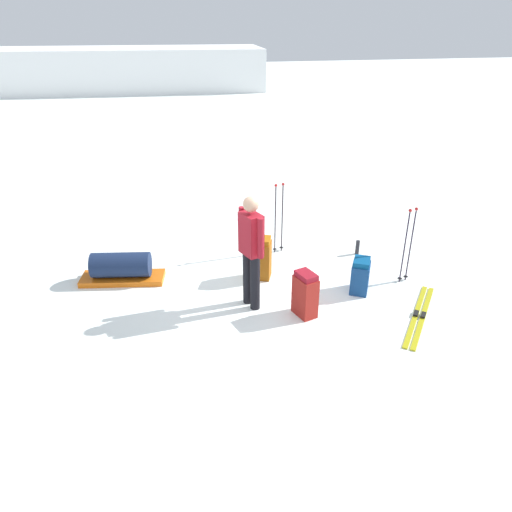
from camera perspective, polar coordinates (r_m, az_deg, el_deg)
name	(u,v)px	position (r m, az deg, el deg)	size (l,w,h in m)	color
ground_plane	(256,297)	(7.36, 0.00, -4.87)	(80.00, 80.00, 0.00)	white
distant_snow_ridge	(115,69)	(30.10, -16.36, 20.53)	(16.43, 5.00, 2.23)	white
skier_standing	(251,247)	(6.70, -0.58, 1.08)	(0.33, 0.54, 1.70)	black
ski_pair_near	(419,315)	(7.29, 18.85, -6.70)	(1.19, 1.48, 0.05)	#B1A818
backpack_large_dark	(305,294)	(6.81, 5.86, -4.57)	(0.33, 0.40, 0.68)	maroon
backpack_bright	(360,276)	(7.54, 12.29, -2.32)	(0.40, 0.44, 0.55)	navy
backpack_small_spare	(264,258)	(7.73, 0.90, -0.28)	(0.32, 0.36, 0.70)	#904C0F
ski_poles_planted_near	(279,215)	(8.46, 2.73, 4.93)	(0.21, 0.11, 1.29)	black
ski_poles_planted_far	(408,242)	(7.83, 17.66, 1.64)	(0.19, 0.11, 1.26)	black
gear_sled	(121,268)	(7.98, -15.70, -1.43)	(1.37, 0.66, 0.49)	#D86011
thermos_bottle	(357,247)	(8.78, 11.97, 1.01)	(0.07, 0.07, 0.26)	black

